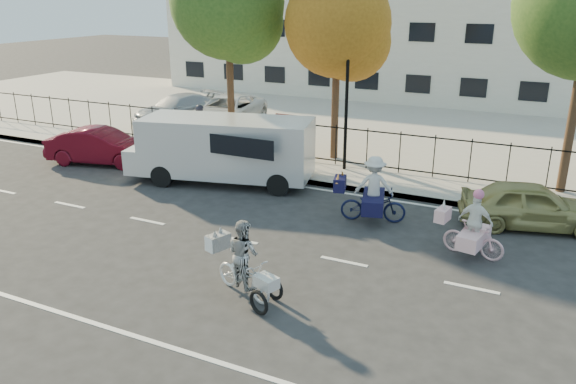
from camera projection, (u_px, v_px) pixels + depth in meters
The scene contains 20 objects.
ground at pixel (238, 240), 14.87m from camera, with size 120.00×120.00×0.00m, color #333334.
road_markings at pixel (238, 240), 14.87m from camera, with size 60.00×9.52×0.01m, color silver, non-canonical shape.
curb at pixel (313, 183), 19.14m from camera, with size 60.00×0.10×0.15m, color #A8A399.
sidewalk at pixel (324, 174), 20.04m from camera, with size 60.00×2.20×0.15m, color #A8A399.
parking_lot at pixel (392, 125), 27.61m from camera, with size 60.00×15.60×0.15m, color #A8A399.
iron_fence at pixel (336, 145), 20.70m from camera, with size 58.00×0.06×1.50m, color black, non-canonical shape.
building at pixel (439, 47), 35.14m from camera, with size 34.00×10.00×6.00m, color silver.
lamppost at pixel (347, 87), 19.42m from camera, with size 0.36×0.36×4.33m.
street_sign at pixel (286, 128), 20.94m from camera, with size 0.85×0.06×1.80m.
zebra_trike at pixel (244, 267), 11.96m from camera, with size 2.00×1.31×1.73m.
unicorn_bike at pixel (473, 232), 13.75m from camera, with size 1.78×1.26×1.76m.
bull_bike at pixel (373, 196), 15.86m from camera, with size 2.13×1.50×1.92m.
white_van at pixel (224, 147), 19.09m from camera, with size 6.64×3.36×2.23m.
red_sedan at pixel (101, 146), 21.34m from camera, with size 1.44×4.12×1.36m, color #510916.
gold_sedan at pixel (532, 205), 15.47m from camera, with size 1.54×3.82×1.30m, color tan.
pedestrian at pixel (201, 128), 22.38m from camera, with size 0.69×0.46×1.90m, color black.
lot_car_a at pixel (177, 109), 27.59m from camera, with size 1.89×4.66×1.35m, color #B5B8BD.
lot_car_b at pixel (227, 111), 26.80m from camera, with size 2.39×5.19×1.44m, color white.
tree_west at pixel (232, 7), 21.49m from camera, with size 4.42×4.42×8.10m.
tree_mid at pixel (341, 29), 20.20m from camera, with size 3.86×3.86×7.08m.
Camera 1 is at (7.08, -11.69, 6.15)m, focal length 35.00 mm.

